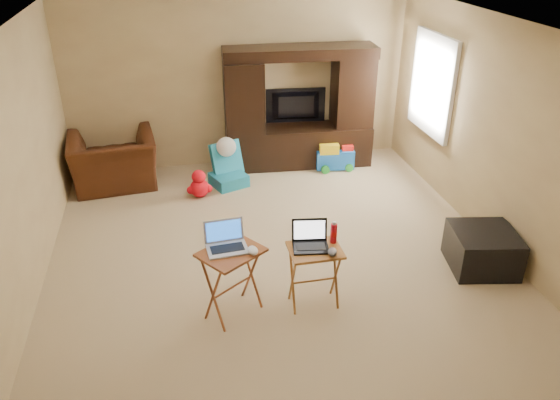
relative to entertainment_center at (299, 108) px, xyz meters
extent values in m
plane|color=#CFB48F|center=(-0.84, -2.45, -0.89)|extent=(5.50, 5.50, 0.00)
plane|color=silver|center=(-0.84, -2.45, 1.61)|extent=(5.50, 5.50, 0.00)
plane|color=tan|center=(-0.84, 0.30, 0.36)|extent=(5.00, 0.00, 5.00)
plane|color=tan|center=(-0.84, -5.20, 0.36)|extent=(5.00, 0.00, 5.00)
plane|color=tan|center=(-3.34, -2.45, 0.36)|extent=(0.00, 5.50, 5.50)
plane|color=tan|center=(1.66, -2.45, 0.36)|extent=(0.00, 5.50, 5.50)
plane|color=white|center=(1.64, -0.90, 0.51)|extent=(0.00, 1.20, 1.20)
cube|color=white|center=(1.62, -0.90, 0.51)|extent=(0.06, 1.14, 1.34)
cube|color=black|center=(0.00, 0.00, 0.00)|extent=(2.22, 0.69, 1.79)
imported|color=black|center=(0.00, 0.17, -0.04)|extent=(0.92, 0.21, 0.52)
imported|color=#441E0E|center=(-2.71, -0.23, -0.52)|extent=(1.24, 1.11, 0.74)
cube|color=black|center=(1.30, -3.13, -0.68)|extent=(0.78, 0.78, 0.43)
cube|color=brown|center=(-1.44, -3.37, -0.54)|extent=(0.69, 0.67, 0.70)
cube|color=#A15E27|center=(-0.66, -3.39, -0.57)|extent=(0.49, 0.40, 0.64)
cube|color=#AAABAE|center=(-1.47, -3.34, -0.07)|extent=(0.39, 0.33, 0.24)
cube|color=black|center=(-0.70, -3.37, -0.14)|extent=(0.37, 0.32, 0.24)
ellipsoid|color=silver|center=(-1.25, -3.44, -0.16)|extent=(0.10, 0.15, 0.06)
ellipsoid|color=#3E3E43|center=(-0.53, -3.51, -0.23)|extent=(0.12, 0.15, 0.05)
cylinder|color=red|center=(-0.46, -3.31, -0.16)|extent=(0.06, 0.06, 0.20)
camera|label=1|loc=(-1.86, -7.55, 2.52)|focal=35.00mm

